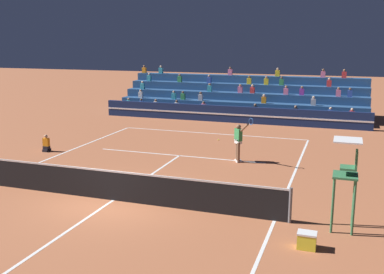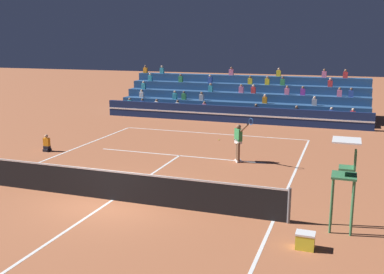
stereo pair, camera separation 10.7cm
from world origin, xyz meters
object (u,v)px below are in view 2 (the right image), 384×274
at_px(tennis_player, 239,141).
at_px(ball_kid_courtside, 47,145).
at_px(tennis_ball, 219,140).
at_px(equipment_cooler, 305,241).
at_px(umpire_chair, 346,173).

bearing_deg(tennis_player, ball_kid_courtside, -172.78).
bearing_deg(ball_kid_courtside, tennis_ball, 35.30).
bearing_deg(equipment_cooler, tennis_player, 115.20).
bearing_deg(equipment_cooler, ball_kid_courtside, 153.01).
bearing_deg(umpire_chair, tennis_player, 126.14).
bearing_deg(tennis_player, equipment_cooler, -64.80).
relative_size(tennis_ball, equipment_cooler, 0.14).
bearing_deg(ball_kid_courtside, equipment_cooler, -26.99).
bearing_deg(tennis_ball, ball_kid_courtside, -144.70).
relative_size(umpire_chair, tennis_player, 1.21).
distance_m(ball_kid_courtside, tennis_ball, 8.98).
bearing_deg(umpire_chair, ball_kid_courtside, 159.99).
height_order(ball_kid_courtside, tennis_player, tennis_player).
xyz_separation_m(ball_kid_courtside, equipment_cooler, (13.06, -6.65, -0.10)).
distance_m(tennis_ball, equipment_cooler, 13.15).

